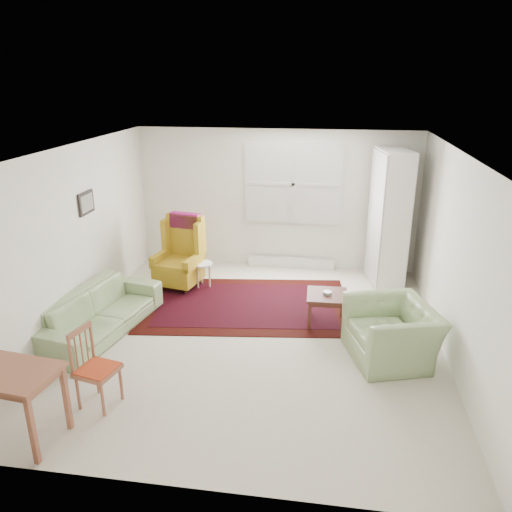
# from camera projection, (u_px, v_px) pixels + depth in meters

# --- Properties ---
(room) EXTENTS (5.04, 5.54, 2.51)m
(room) POSITION_uv_depth(u_px,v_px,m) (256.00, 244.00, 6.61)
(room) COLOR beige
(room) RESTS_ON ground
(rug) EXTENTS (3.37, 2.39, 0.03)m
(rug) POSITION_uv_depth(u_px,v_px,m) (246.00, 304.00, 7.74)
(rug) COLOR black
(rug) RESTS_ON ground
(sofa) EXTENTS (1.17, 2.16, 0.83)m
(sofa) POSITION_uv_depth(u_px,v_px,m) (99.00, 305.00, 6.81)
(sofa) COLOR #8BA46D
(sofa) RESTS_ON ground
(armchair) EXTENTS (1.23, 1.32, 0.85)m
(armchair) POSITION_uv_depth(u_px,v_px,m) (392.00, 327.00, 6.17)
(armchair) COLOR #8BA46D
(armchair) RESTS_ON ground
(wingback_chair) EXTENTS (0.82, 0.86, 1.21)m
(wingback_chair) POSITION_uv_depth(u_px,v_px,m) (178.00, 253.00, 8.22)
(wingback_chair) COLOR #B38D1B
(wingback_chair) RESTS_ON ground
(coffee_table) EXTENTS (0.58, 0.58, 0.46)m
(coffee_table) POSITION_uv_depth(u_px,v_px,m) (326.00, 309.00, 7.11)
(coffee_table) COLOR #461D15
(coffee_table) RESTS_ON ground
(stool) EXTENTS (0.35, 0.35, 0.44)m
(stool) POSITION_uv_depth(u_px,v_px,m) (203.00, 275.00, 8.34)
(stool) COLOR white
(stool) RESTS_ON ground
(cabinet) EXTENTS (0.63, 0.97, 2.26)m
(cabinet) POSITION_uv_depth(u_px,v_px,m) (389.00, 218.00, 8.25)
(cabinet) COLOR white
(cabinet) RESTS_ON ground
(desk) EXTENTS (1.26, 0.74, 0.76)m
(desk) POSITION_uv_depth(u_px,v_px,m) (1.00, 402.00, 4.83)
(desk) COLOR #99593D
(desk) RESTS_ON ground
(desk_chair) EXTENTS (0.47, 0.47, 0.89)m
(desk_chair) POSITION_uv_depth(u_px,v_px,m) (97.00, 368.00, 5.27)
(desk_chair) COLOR #99593D
(desk_chair) RESTS_ON ground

